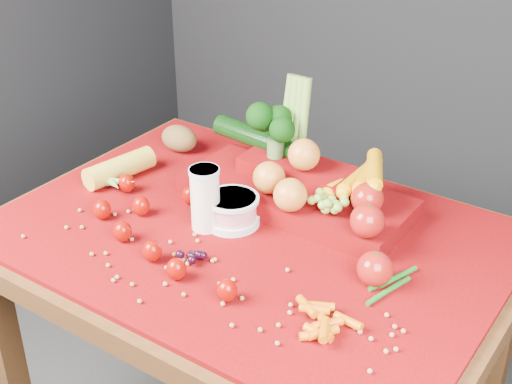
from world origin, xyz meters
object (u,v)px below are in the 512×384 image
Objects in this scene: produce_mound at (303,183)px; yogurt_bowl at (232,209)px; table at (251,272)px; milk_glass at (205,196)px.

yogurt_bowl is at bearing -119.11° from produce_mound.
table is 0.23m from produce_mound.
yogurt_bowl is (0.04, 0.04, -0.04)m from milk_glass.
milk_glass is at bearing -121.84° from produce_mound.
table is 1.81× the size of produce_mound.
produce_mound is at bearing 78.42° from table.
yogurt_bowl is (-0.05, 0.01, 0.14)m from table.
milk_glass is (-0.09, -0.04, 0.18)m from table.
milk_glass reaches higher than yogurt_bowl.
yogurt_bowl reaches higher than table.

